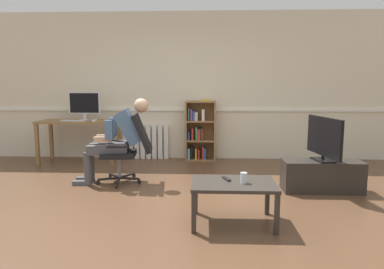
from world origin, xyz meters
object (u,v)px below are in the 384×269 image
at_px(tv_screen, 324,138).
at_px(bookshelf, 199,132).
at_px(drinking_glass, 244,178).
at_px(radiator, 146,142).
at_px(tv_stand, 322,176).
at_px(computer_mouse, 94,120).
at_px(imac_monitor, 84,104).
at_px(coffee_table, 233,187).
at_px(spare_remote, 227,179).
at_px(office_chair, 129,146).
at_px(person_seated, 117,138).
at_px(computer_desk, 79,126).
at_px(keyboard, 73,121).

bearing_deg(tv_screen, bookshelf, 32.37).
xyz_separation_m(tv_screen, drinking_glass, (-1.14, -1.14, -0.23)).
xyz_separation_m(radiator, tv_screen, (2.65, -1.94, 0.39)).
bearing_deg(bookshelf, tv_screen, -48.26).
relative_size(tv_stand, tv_screen, 1.21).
height_order(computer_mouse, tv_screen, tv_screen).
bearing_deg(imac_monitor, coffee_table, -48.26).
height_order(imac_monitor, drinking_glass, imac_monitor).
bearing_deg(coffee_table, spare_remote, 126.06).
bearing_deg(computer_mouse, coffee_table, -48.92).
xyz_separation_m(office_chair, coffee_table, (1.35, -1.42, -0.16)).
height_order(person_seated, tv_stand, person_seated).
xyz_separation_m(bookshelf, tv_screen, (1.64, -1.84, 0.17)).
distance_m(imac_monitor, office_chair, 1.79).
height_order(computer_mouse, tv_stand, computer_mouse).
height_order(radiator, person_seated, person_seated).
bearing_deg(imac_monitor, bookshelf, 5.84).
bearing_deg(office_chair, coffee_table, 37.37).
bearing_deg(bookshelf, coffee_table, -82.24).
xyz_separation_m(bookshelf, tv_stand, (1.64, -1.84, -0.33)).
xyz_separation_m(coffee_table, spare_remote, (-0.06, 0.09, 0.06)).
bearing_deg(spare_remote, computer_desk, -65.69).
relative_size(computer_desk, person_seated, 1.15).
height_order(imac_monitor, spare_remote, imac_monitor).
relative_size(radiator, drinking_glass, 8.22).
relative_size(drinking_glass, spare_remote, 0.70).
xyz_separation_m(imac_monitor, drinking_glass, (2.54, -2.77, -0.57)).
bearing_deg(keyboard, bookshelf, 11.12).
relative_size(person_seated, spare_remote, 7.94).
bearing_deg(tv_screen, person_seated, 74.56).
distance_m(keyboard, drinking_glass, 3.70).
height_order(keyboard, coffee_table, keyboard).
distance_m(person_seated, tv_stand, 2.80).
distance_m(computer_desk, spare_remote, 3.57).
xyz_separation_m(office_chair, tv_stand, (2.59, -0.31, -0.32)).
height_order(tv_stand, coffee_table, coffee_table).
xyz_separation_m(coffee_table, drinking_glass, (0.10, -0.03, 0.10)).
height_order(computer_desk, keyboard, keyboard).
xyz_separation_m(office_chair, tv_screen, (2.59, -0.31, 0.17)).
distance_m(imac_monitor, tv_stand, 4.11).
bearing_deg(keyboard, tv_stand, -20.31).
distance_m(person_seated, tv_screen, 2.77).
bearing_deg(computer_desk, computer_mouse, -21.27).
bearing_deg(spare_remote, computer_mouse, -68.15).
distance_m(bookshelf, person_seated, 1.91).
xyz_separation_m(computer_mouse, drinking_glass, (2.31, -2.57, -0.30)).
bearing_deg(bookshelf, imac_monitor, -174.16).
height_order(keyboard, drinking_glass, keyboard).
relative_size(computer_desk, tv_screen, 1.66).
distance_m(keyboard, office_chair, 1.66).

